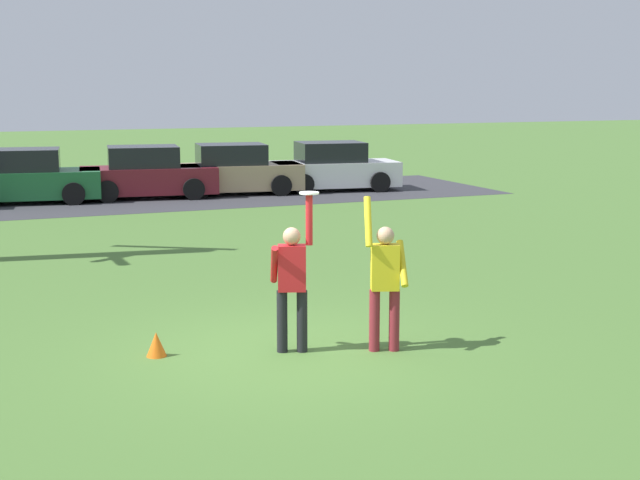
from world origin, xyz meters
name	(u,v)px	position (x,y,z in m)	size (l,w,h in m)	color
ground_plane	(286,352)	(0.00, 0.00, 0.00)	(120.00, 120.00, 0.00)	#4C7533
person_catcher	(292,278)	(0.07, -0.03, 0.98)	(0.58, 0.48, 2.08)	black
person_defender	(385,278)	(1.21, -0.44, 0.98)	(0.63, 0.56, 2.04)	maroon
frisbee_disc	(309,193)	(0.28, -0.11, 2.09)	(0.25, 0.25, 0.02)	white
parked_car_green	(27,178)	(-1.87, 17.07, 0.73)	(4.31, 2.46, 1.59)	#1E6633
parked_car_maroon	(147,174)	(1.64, 16.91, 0.73)	(4.31, 2.46, 1.59)	maroon
parked_car_tan	(235,171)	(4.43, 16.86, 0.73)	(4.31, 2.46, 1.59)	tan
parked_car_white	(334,168)	(7.73, 16.59, 0.73)	(4.31, 2.46, 1.59)	white
parking_strip	(141,199)	(1.40, 16.71, 0.00)	(22.61, 6.40, 0.01)	#38383D
field_cone_orange	(156,344)	(-1.62, 0.44, 0.16)	(0.26, 0.26, 0.32)	orange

